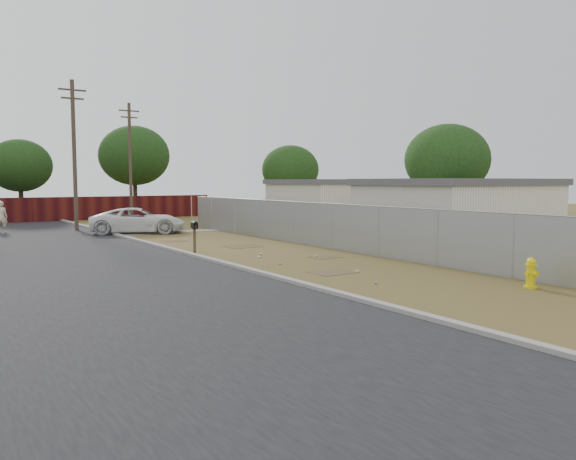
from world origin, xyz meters
TOP-DOWN VIEW (x-y plane):
  - ground at (0.00, 0.00)m, footprint 120.00×120.00m
  - street at (-6.76, 8.05)m, footprint 15.10×60.00m
  - chainlink_fence at (3.12, 1.03)m, footprint 0.10×27.06m
  - privacy_fence at (-6.00, 25.00)m, footprint 30.00×0.12m
  - utility_poles at (-3.67, 20.67)m, footprint 12.60×8.24m
  - houses at (9.70, 3.13)m, footprint 9.30×17.24m
  - horizon_trees at (0.84, 23.56)m, footprint 33.32×31.94m
  - fire_hydrant at (2.15, -10.23)m, footprint 0.41×0.41m
  - mailbox at (-2.60, 1.86)m, footprint 0.31×0.59m
  - pickup_truck at (-1.51, 12.06)m, footprint 5.83×4.26m
  - pedestrian at (-8.01, 16.71)m, footprint 0.76×0.60m
  - scattered_litter at (-0.36, -1.89)m, footprint 2.41×11.87m

SIDE VIEW (x-z plane):
  - ground at x=0.00m, z-range 0.00..0.00m
  - street at x=-6.76m, z-range -0.04..0.08m
  - scattered_litter at x=-0.36m, z-range 0.01..0.08m
  - fire_hydrant at x=2.15m, z-range -0.03..0.87m
  - pickup_truck at x=-1.51m, z-range 0.00..1.47m
  - chainlink_fence at x=3.12m, z-range -0.21..1.81m
  - privacy_fence at x=-6.00m, z-range 0.00..1.80m
  - pedestrian at x=-8.01m, z-range 0.00..1.85m
  - mailbox at x=-2.60m, z-range 0.39..1.74m
  - houses at x=9.70m, z-range 0.01..3.11m
  - horizon_trees at x=0.84m, z-range 0.74..8.52m
  - utility_poles at x=-3.67m, z-range 0.19..9.19m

